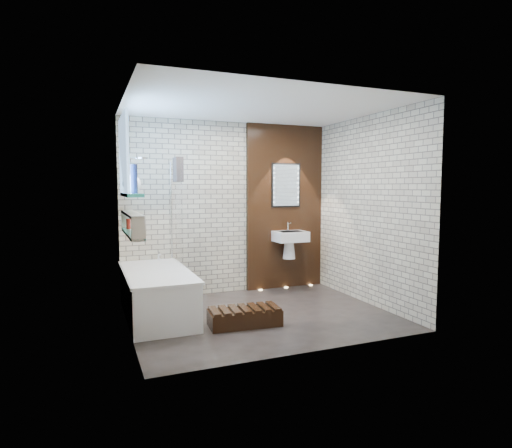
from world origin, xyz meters
name	(u,v)px	position (x,y,z in m)	size (l,w,h in m)	color
ground	(260,315)	(0.00, 0.00, 0.00)	(3.20, 3.20, 0.00)	black
room_shell	(260,213)	(0.00, 0.00, 1.30)	(3.24, 3.20, 2.60)	#9E937E
walnut_panel	(285,207)	(0.95, 1.27, 1.30)	(1.30, 0.06, 2.60)	black
clerestory_window	(125,163)	(-1.57, 0.35, 1.90)	(0.18, 1.00, 0.94)	#7FADE0
display_niche	(132,224)	(-1.53, 0.15, 1.20)	(0.14, 1.30, 0.26)	teal
bathtub	(157,293)	(-1.22, 0.45, 0.29)	(0.79, 1.74, 0.70)	white
bath_screen	(177,212)	(-0.87, 0.89, 1.28)	(0.01, 0.78, 1.40)	white
towel	(178,170)	(-0.87, 0.74, 1.85)	(0.10, 0.25, 0.33)	black
shower_head	(142,158)	(-1.30, 0.95, 2.00)	(0.18, 0.18, 0.02)	silver
washbasin	(290,240)	(0.95, 1.07, 0.79)	(0.50, 0.36, 0.58)	white
led_mirror	(286,185)	(0.95, 1.23, 1.65)	(0.50, 0.02, 0.70)	black
walnut_step	(245,318)	(-0.33, -0.30, 0.09)	(0.84, 0.37, 0.19)	black
niche_bottles	(132,228)	(-1.53, 0.17, 1.16)	(0.05, 0.86, 0.13)	maroon
sill_vases	(132,183)	(-1.50, 0.32, 1.67)	(0.21, 0.40, 0.33)	#131B36
floor_uplights	(286,287)	(0.95, 1.20, 0.01)	(0.96, 0.06, 0.01)	#FFD899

